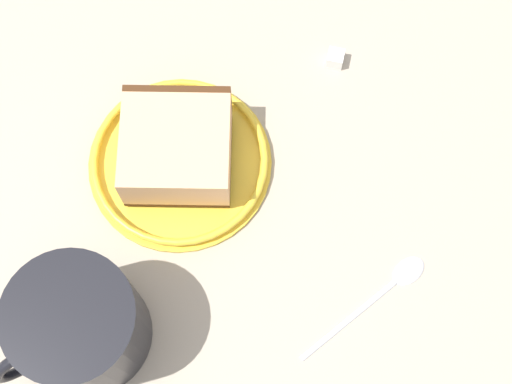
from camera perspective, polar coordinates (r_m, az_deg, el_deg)
ground_plane at (r=66.23cm, az=-2.68°, el=-1.63°), size 116.12×116.12×2.48cm
small_plate at (r=65.94cm, az=-5.61°, el=2.24°), size 15.55×15.55×1.41cm
cake_slice at (r=63.66cm, az=-5.81°, el=3.27°), size 11.24×11.23×4.90cm
tea_mug at (r=59.58cm, az=-12.85°, el=-9.54°), size 9.55×10.92×9.10cm
teaspoon at (r=63.93cm, az=9.72°, el=-6.84°), size 7.42×11.79×0.80cm
sugar_cube at (r=69.98cm, az=5.83°, el=9.72°), size 1.63×1.63×1.42cm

